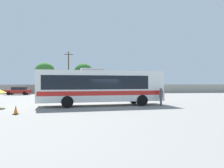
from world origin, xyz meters
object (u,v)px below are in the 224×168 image
Objects in this scene: parked_car_rightmost_maroon at (125,90)px; utility_pole_near at (69,71)px; roadside_tree_midleft at (83,71)px; roadside_tree_left at (45,71)px; traffic_cone_on_apron at (16,110)px; parked_car_leftmost_red at (18,91)px; coach_bus_white_red at (100,86)px; attendant_by_bus_door at (161,96)px; parked_car_third_white at (92,90)px; parked_car_second_dark_blue at (52,90)px.

parked_car_rightmost_maroon is 13.57m from utility_pole_near.
roadside_tree_left is at bearing -177.36° from roadside_tree_midleft.
roadside_tree_midleft is at bearing 82.20° from traffic_cone_on_apron.
utility_pole_near reaches higher than parked_car_leftmost_red.
attendant_by_bus_door is (5.62, -1.16, -0.95)m from coach_bus_white_red.
coach_bus_white_red is at bearing -78.89° from utility_pole_near.
parked_car_third_white is at bearing 179.87° from parked_car_rightmost_maroon.
coach_bus_white_red reaches higher than parked_car_second_dark_blue.
attendant_by_bus_door is at bearing -74.58° from roadside_tree_midleft.
coach_bus_white_red is 20.34m from parked_car_second_dark_blue.
roadside_tree_left is (-4.94, -0.23, 0.12)m from utility_pole_near.
utility_pole_near is 3.20m from roadside_tree_midleft.
roadside_tree_midleft is (-1.66, 6.76, 3.91)m from parked_car_third_white.
roadside_tree_left is (-16.12, 6.40, 4.00)m from parked_car_rightmost_maroon.
parked_car_third_white reaches higher than parked_car_leftmost_red.
coach_bus_white_red is 2.62× the size of parked_car_second_dark_blue.
parked_car_second_dark_blue is (-13.01, 20.07, -0.15)m from attendant_by_bus_door.
coach_bus_white_red is at bearing 38.48° from traffic_cone_on_apron.
parked_car_third_white reaches higher than traffic_cone_on_apron.
parked_car_leftmost_red reaches higher than parked_car_rightmost_maroon.
parked_car_third_white is 0.64× the size of roadside_tree_left.
roadside_tree_left is (-2.64, 6.82, 3.96)m from parked_car_second_dark_blue.
roadside_tree_left is 8.14m from roadside_tree_midleft.
utility_pole_near is at bearing 101.11° from coach_bus_white_red.
roadside_tree_midleft is (5.49, 7.20, 3.88)m from parked_car_second_dark_blue.
parked_car_third_white is 0.95× the size of parked_car_rightmost_maroon.
parked_car_leftmost_red is 11.23m from utility_pole_near.
roadside_tree_left is 10.12× the size of traffic_cone_on_apron.
parked_car_leftmost_red is 13.86m from roadside_tree_midleft.
coach_bus_white_red is 19.38m from parked_car_third_white.
attendant_by_bus_door is 0.26× the size of roadside_tree_midleft.
roadside_tree_midleft is at bearing 52.65° from parked_car_second_dark_blue.
traffic_cone_on_apron is at bearing -162.39° from attendant_by_bus_door.
attendant_by_bus_door reaches higher than traffic_cone_on_apron.
roadside_tree_midleft is (3.20, 0.14, 0.03)m from utility_pole_near.
utility_pole_near is 1.37× the size of roadside_tree_left.
parked_car_rightmost_maroon is (13.49, 0.42, -0.04)m from parked_car_second_dark_blue.
traffic_cone_on_apron is at bearing -103.70° from parked_car_third_white.
utility_pole_near reaches higher than parked_car_second_dark_blue.
parked_car_second_dark_blue is at bearing -6.47° from parked_car_leftmost_red.
traffic_cone_on_apron is at bearing -116.81° from parked_car_rightmost_maroon.
parked_car_leftmost_red is at bearing 124.56° from coach_bus_white_red.
parked_car_second_dark_blue is 0.72× the size of roadside_tree_midleft.
roadside_tree_left reaches higher than parked_car_second_dark_blue.
parked_car_second_dark_blue is 23.84m from traffic_cone_on_apron.
parked_car_second_dark_blue reaches higher than parked_car_leftmost_red.
parked_car_rightmost_maroon is 0.68× the size of roadside_tree_midleft.
coach_bus_white_red is at bearing -68.64° from parked_car_second_dark_blue.
parked_car_second_dark_blue is at bearing -127.35° from roadside_tree_midleft.
coach_bus_white_red is 2.79× the size of parked_car_leftmost_red.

